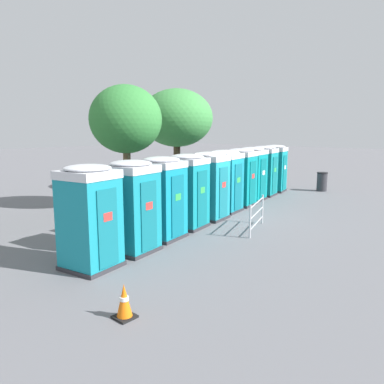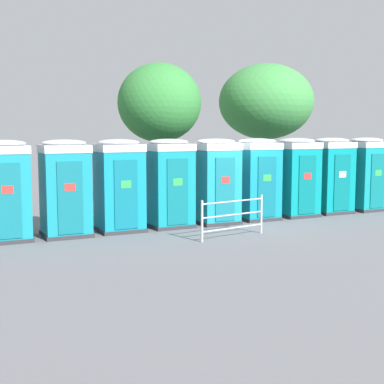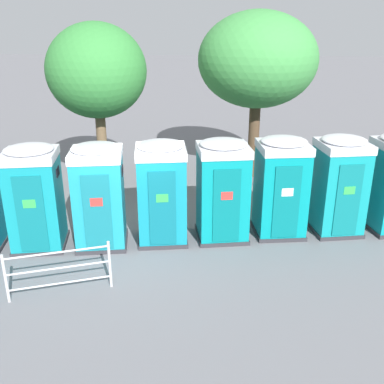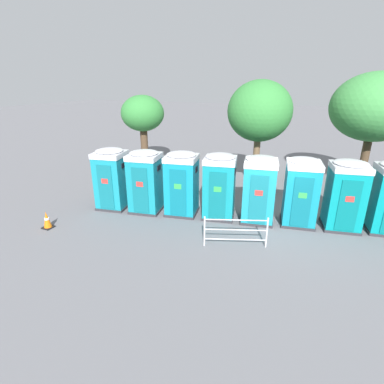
{
  "view_description": "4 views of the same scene",
  "coord_description": "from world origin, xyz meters",
  "px_view_note": "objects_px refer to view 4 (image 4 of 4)",
  "views": [
    {
      "loc": [
        -11.52,
        -8.98,
        3.34
      ],
      "look_at": [
        -1.93,
        -0.44,
        1.2
      ],
      "focal_mm": 35.0,
      "sensor_mm": 36.0,
      "label": 1
    },
    {
      "loc": [
        -5.62,
        -15.39,
        2.74
      ],
      "look_at": [
        -1.48,
        -0.35,
        0.98
      ],
      "focal_mm": 50.0,
      "sensor_mm": 36.0,
      "label": 2
    },
    {
      "loc": [
        2.28,
        -10.0,
        5.23
      ],
      "look_at": [
        1.48,
        0.23,
        1.25
      ],
      "focal_mm": 42.0,
      "sensor_mm": 36.0,
      "label": 3
    },
    {
      "loc": [
        1.12,
        -10.91,
        5.1
      ],
      "look_at": [
        -3.26,
        -0.7,
        0.95
      ],
      "focal_mm": 28.0,
      "sensor_mm": 36.0,
      "label": 4
    }
  ],
  "objects_px": {
    "street_tree_0": "(375,108)",
    "event_barrier": "(236,231)",
    "portapotty_1": "(145,181)",
    "portapotty_5": "(301,192)",
    "portapotty_3": "(219,186)",
    "portapotty_4": "(259,189)",
    "traffic_cone": "(47,220)",
    "portapotty_6": "(345,195)",
    "street_tree_1": "(260,112)",
    "portapotty_0": "(112,178)",
    "portapotty_2": "(182,183)",
    "street_tree_2": "(143,115)"
  },
  "relations": [
    {
      "from": "portapotty_3",
      "to": "portapotty_6",
      "type": "distance_m",
      "value": 4.5
    },
    {
      "from": "event_barrier",
      "to": "portapotty_0",
      "type": "bearing_deg",
      "value": 168.46
    },
    {
      "from": "portapotty_4",
      "to": "street_tree_0",
      "type": "bearing_deg",
      "value": 54.43
    },
    {
      "from": "portapotty_2",
      "to": "portapotty_6",
      "type": "relative_size",
      "value": 1.0
    },
    {
      "from": "traffic_cone",
      "to": "portapotty_1",
      "type": "bearing_deg",
      "value": 48.19
    },
    {
      "from": "portapotty_2",
      "to": "street_tree_2",
      "type": "distance_m",
      "value": 7.69
    },
    {
      "from": "street_tree_1",
      "to": "portapotty_0",
      "type": "bearing_deg",
      "value": -136.03
    },
    {
      "from": "portapotty_0",
      "to": "traffic_cone",
      "type": "height_order",
      "value": "portapotty_0"
    },
    {
      "from": "portapotty_5",
      "to": "event_barrier",
      "type": "distance_m",
      "value": 3.18
    },
    {
      "from": "portapotty_3",
      "to": "portapotty_4",
      "type": "distance_m",
      "value": 1.5
    },
    {
      "from": "street_tree_0",
      "to": "portapotty_2",
      "type": "bearing_deg",
      "value": -138.93
    },
    {
      "from": "portapotty_0",
      "to": "portapotty_4",
      "type": "height_order",
      "value": "same"
    },
    {
      "from": "street_tree_0",
      "to": "event_barrier",
      "type": "xyz_separation_m",
      "value": [
        -4.19,
        -7.73,
        -3.38
      ]
    },
    {
      "from": "portapotty_5",
      "to": "street_tree_2",
      "type": "distance_m",
      "value": 10.72
    },
    {
      "from": "portapotty_3",
      "to": "street_tree_1",
      "type": "distance_m",
      "value": 4.69
    },
    {
      "from": "portapotty_5",
      "to": "street_tree_2",
      "type": "height_order",
      "value": "street_tree_2"
    },
    {
      "from": "portapotty_3",
      "to": "portapotty_5",
      "type": "relative_size",
      "value": 1.0
    },
    {
      "from": "street_tree_1",
      "to": "traffic_cone",
      "type": "bearing_deg",
      "value": -129.14
    },
    {
      "from": "street_tree_1",
      "to": "event_barrier",
      "type": "height_order",
      "value": "street_tree_1"
    },
    {
      "from": "portapotty_6",
      "to": "street_tree_0",
      "type": "relative_size",
      "value": 0.46
    },
    {
      "from": "street_tree_0",
      "to": "street_tree_2",
      "type": "distance_m",
      "value": 12.0
    },
    {
      "from": "portapotty_1",
      "to": "portapotty_2",
      "type": "relative_size",
      "value": 1.0
    },
    {
      "from": "traffic_cone",
      "to": "event_barrier",
      "type": "relative_size",
      "value": 0.33
    },
    {
      "from": "portapotty_0",
      "to": "traffic_cone",
      "type": "relative_size",
      "value": 3.97
    },
    {
      "from": "street_tree_1",
      "to": "street_tree_2",
      "type": "relative_size",
      "value": 1.19
    },
    {
      "from": "portapotty_6",
      "to": "street_tree_0",
      "type": "bearing_deg",
      "value": 78.45
    },
    {
      "from": "street_tree_0",
      "to": "street_tree_1",
      "type": "xyz_separation_m",
      "value": [
        -4.85,
        -1.76,
        -0.21
      ]
    },
    {
      "from": "portapotty_1",
      "to": "portapotty_3",
      "type": "xyz_separation_m",
      "value": [
        2.93,
        0.63,
        0.0
      ]
    },
    {
      "from": "portapotty_2",
      "to": "portapotty_4",
      "type": "distance_m",
      "value": 3.0
    },
    {
      "from": "portapotty_5",
      "to": "traffic_cone",
      "type": "height_order",
      "value": "portapotty_5"
    },
    {
      "from": "portapotty_0",
      "to": "portapotty_5",
      "type": "height_order",
      "value": "same"
    },
    {
      "from": "street_tree_1",
      "to": "street_tree_2",
      "type": "bearing_deg",
      "value": 170.44
    },
    {
      "from": "portapotty_1",
      "to": "street_tree_2",
      "type": "bearing_deg",
      "value": 121.97
    },
    {
      "from": "portapotty_1",
      "to": "portapotty_2",
      "type": "distance_m",
      "value": 1.5
    },
    {
      "from": "portapotty_6",
      "to": "street_tree_0",
      "type": "xyz_separation_m",
      "value": [
        1.0,
        4.88,
        2.67
      ]
    },
    {
      "from": "portapotty_6",
      "to": "street_tree_2",
      "type": "relative_size",
      "value": 0.59
    },
    {
      "from": "portapotty_5",
      "to": "traffic_cone",
      "type": "distance_m",
      "value": 9.36
    },
    {
      "from": "portapotty_6",
      "to": "portapotty_1",
      "type": "bearing_deg",
      "value": -168.73
    },
    {
      "from": "portapotty_2",
      "to": "portapotty_0",
      "type": "bearing_deg",
      "value": -169.04
    },
    {
      "from": "street_tree_0",
      "to": "event_barrier",
      "type": "bearing_deg",
      "value": -118.44
    },
    {
      "from": "portapotty_1",
      "to": "street_tree_0",
      "type": "relative_size",
      "value": 0.46
    },
    {
      "from": "portapotty_3",
      "to": "traffic_cone",
      "type": "distance_m",
      "value": 6.52
    },
    {
      "from": "portapotty_2",
      "to": "portapotty_4",
      "type": "bearing_deg",
      "value": 9.69
    },
    {
      "from": "portapotty_0",
      "to": "street_tree_2",
      "type": "height_order",
      "value": "street_tree_2"
    },
    {
      "from": "portapotty_6",
      "to": "portapotty_5",
      "type": "bearing_deg",
      "value": -169.81
    },
    {
      "from": "portapotty_2",
      "to": "portapotty_5",
      "type": "xyz_separation_m",
      "value": [
        4.42,
        0.86,
        0.0
      ]
    },
    {
      "from": "portapotty_1",
      "to": "portapotty_5",
      "type": "height_order",
      "value": "same"
    },
    {
      "from": "portapotty_2",
      "to": "street_tree_0",
      "type": "height_order",
      "value": "street_tree_0"
    },
    {
      "from": "street_tree_0",
      "to": "traffic_cone",
      "type": "distance_m",
      "value": 14.68
    },
    {
      "from": "portapotty_6",
      "to": "portapotty_3",
      "type": "bearing_deg",
      "value": -169.29
    }
  ]
}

